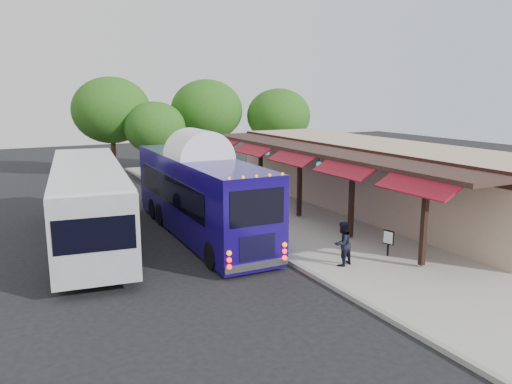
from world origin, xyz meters
TOP-DOWN VIEW (x-y plane):
  - ground at (0.00, 0.00)m, footprint 90.00×90.00m
  - sidewalk at (5.00, 4.00)m, footprint 10.00×40.00m
  - curb at (0.05, 4.00)m, footprint 0.20×40.00m
  - station_shelter at (8.38, 4.00)m, footprint 8.15×20.00m
  - coach_bus at (-1.45, 3.95)m, footprint 2.79×11.65m
  - city_bus at (-5.96, 4.95)m, footprint 4.32×12.56m
  - ped_a at (1.16, 2.50)m, footprint 0.76×0.67m
  - ped_b at (1.40, -2.54)m, footprint 0.91×0.79m
  - ped_c at (0.60, 0.18)m, footprint 1.09×1.02m
  - ped_d at (1.47, 11.54)m, footprint 1.23×0.89m
  - sign_board at (3.55, -2.54)m, footprint 0.16×0.45m
  - tree_left at (1.03, 18.74)m, footprint 4.33×4.33m
  - tree_mid at (5.73, 20.49)m, footprint 5.58×5.58m
  - tree_right at (11.02, 18.41)m, footprint 5.05×5.05m
  - tree_far at (-1.36, 21.53)m, footprint 5.70×5.70m

SIDE VIEW (x-z plane):
  - ground at x=0.00m, z-range 0.00..0.00m
  - sidewalk at x=5.00m, z-range 0.00..0.15m
  - curb at x=0.05m, z-range -0.01..0.15m
  - sign_board at x=3.55m, z-range 0.33..1.33m
  - ped_b at x=1.40m, z-range 0.15..1.75m
  - ped_d at x=1.47m, z-range 0.15..1.86m
  - ped_a at x=1.16m, z-range 0.15..1.90m
  - ped_c at x=0.60m, z-range 0.15..1.95m
  - city_bus at x=-5.96m, z-range 0.17..3.48m
  - station_shelter at x=8.38m, z-range 0.05..3.65m
  - coach_bus at x=-1.45m, z-range 0.14..3.84m
  - tree_left at x=1.03m, z-range 0.92..6.46m
  - tree_right at x=11.02m, z-range 1.08..7.54m
  - tree_mid at x=5.73m, z-range 1.19..8.34m
  - tree_far at x=-1.36m, z-range 1.22..8.51m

